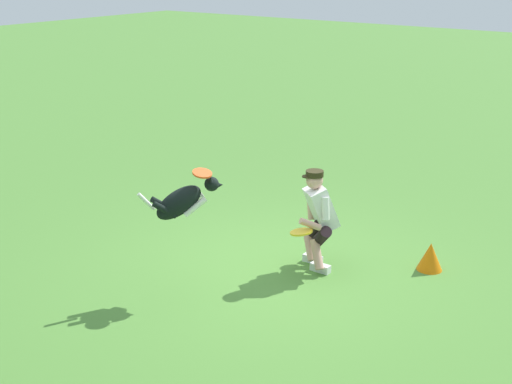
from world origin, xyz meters
TOP-DOWN VIEW (x-y plane):
  - ground_plane at (0.00, 0.00)m, footprint 60.00×60.00m
  - person at (-0.48, -0.49)m, footprint 0.60×0.71m
  - dog at (0.48, 0.93)m, footprint 0.66×0.84m
  - frisbee_flying at (0.31, 0.77)m, footprint 0.24×0.24m
  - frisbee_held at (-0.49, -0.11)m, footprint 0.35×0.35m
  - training_cone at (-1.68, -1.28)m, footprint 0.32×0.32m

SIDE VIEW (x-z plane):
  - ground_plane at x=0.00m, z-range 0.00..0.00m
  - training_cone at x=-1.68m, z-range 0.00..0.36m
  - frisbee_held at x=-0.49m, z-range 0.57..0.65m
  - person at x=-0.48m, z-range 0.05..1.34m
  - dog at x=0.48m, z-range 0.82..1.38m
  - frisbee_flying at x=0.31m, z-range 1.39..1.47m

